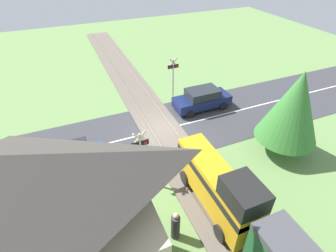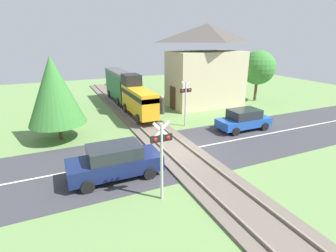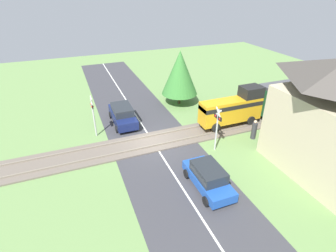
% 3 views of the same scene
% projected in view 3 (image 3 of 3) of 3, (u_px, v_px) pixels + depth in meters
% --- Properties ---
extents(ground_plane, '(60.00, 60.00, 0.00)m').
position_uv_depth(ground_plane, '(153.00, 142.00, 20.44)').
color(ground_plane, '#66894C').
extents(road_surface, '(48.00, 6.40, 0.02)m').
position_uv_depth(road_surface, '(153.00, 142.00, 20.44)').
color(road_surface, '#38383D').
rests_on(road_surface, ground_plane).
extents(track_bed, '(2.80, 48.00, 0.24)m').
position_uv_depth(track_bed, '(153.00, 142.00, 20.41)').
color(track_bed, '#665B51').
rests_on(track_bed, ground_plane).
extents(train, '(1.58, 11.93, 3.18)m').
position_uv_depth(train, '(264.00, 101.00, 22.85)').
color(train, gold).
rests_on(train, track_bed).
extents(car_near_crossing, '(4.37, 1.89, 1.65)m').
position_uv_depth(car_near_crossing, '(123.00, 114.00, 22.81)').
color(car_near_crossing, '#141E4C').
rests_on(car_near_crossing, ground_plane).
extents(car_far_side, '(3.94, 1.78, 1.52)m').
position_uv_depth(car_far_side, '(208.00, 177.00, 15.59)').
color(car_far_side, '#1E4CA8').
rests_on(car_far_side, ground_plane).
extents(crossing_signal_west_approach, '(0.90, 0.18, 3.41)m').
position_uv_depth(crossing_signal_west_approach, '(93.00, 112.00, 20.28)').
color(crossing_signal_west_approach, '#B7B7B7').
rests_on(crossing_signal_west_approach, ground_plane).
extents(crossing_signal_east_approach, '(0.90, 0.18, 3.41)m').
position_uv_depth(crossing_signal_east_approach, '(217.00, 124.00, 18.51)').
color(crossing_signal_east_approach, '#B7B7B7').
rests_on(crossing_signal_east_approach, ground_plane).
extents(station_building, '(7.39, 4.13, 7.53)m').
position_uv_depth(station_building, '(330.00, 122.00, 15.53)').
color(station_building, '#C6B793').
rests_on(station_building, ground_plane).
extents(pedestrian_by_station, '(0.40, 0.40, 1.61)m').
position_uv_depth(pedestrian_by_station, '(254.00, 130.00, 20.62)').
color(pedestrian_by_station, '#333338').
rests_on(pedestrian_by_station, ground_plane).
extents(tree_roadside_hedge, '(3.55, 3.55, 5.38)m').
position_uv_depth(tree_roadside_hedge, '(180.00, 73.00, 25.41)').
color(tree_roadside_hedge, brown).
rests_on(tree_roadside_hedge, ground_plane).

